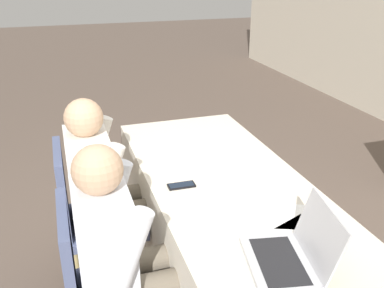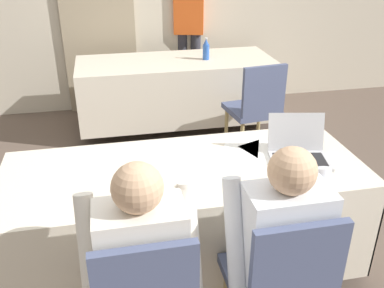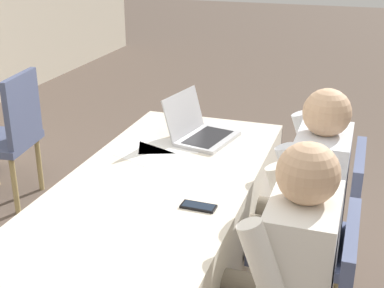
{
  "view_description": "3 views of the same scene",
  "coord_description": "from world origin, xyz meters",
  "px_view_note": "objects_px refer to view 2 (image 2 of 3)",
  "views": [
    {
      "loc": [
        1.81,
        -0.79,
        1.8
      ],
      "look_at": [
        0.0,
        -0.21,
        0.98
      ],
      "focal_mm": 40.0,
      "sensor_mm": 36.0,
      "label": 1
    },
    {
      "loc": [
        -0.39,
        -2.05,
        1.91
      ],
      "look_at": [
        0.0,
        -0.21,
        0.98
      ],
      "focal_mm": 40.0,
      "sensor_mm": 36.0,
      "label": 2
    },
    {
      "loc": [
        -1.83,
        -0.82,
        1.76
      ],
      "look_at": [
        0.0,
        -0.21,
        0.98
      ],
      "focal_mm": 50.0,
      "sensor_mm": 36.0,
      "label": 3
    }
  ],
  "objects_px": {
    "person_white_shirt": "(276,240)",
    "chair_near_right": "(282,282)",
    "water_bottle": "(206,50)",
    "chair_far_spare": "(256,106)",
    "laptop": "(299,152)",
    "person_red_shirt": "(189,28)",
    "cell_phone": "(185,192)",
    "person_checkered_shirt": "(141,258)"
  },
  "relations": [
    {
      "from": "laptop",
      "to": "chair_far_spare",
      "type": "bearing_deg",
      "value": 90.66
    },
    {
      "from": "water_bottle",
      "to": "person_white_shirt",
      "type": "distance_m",
      "value": 2.83
    },
    {
      "from": "person_checkered_shirt",
      "to": "person_red_shirt",
      "type": "relative_size",
      "value": 0.73
    },
    {
      "from": "chair_far_spare",
      "to": "person_white_shirt",
      "type": "relative_size",
      "value": 0.78
    },
    {
      "from": "person_white_shirt",
      "to": "person_red_shirt",
      "type": "xyz_separation_m",
      "value": [
        0.31,
        3.54,
        0.25
      ]
    },
    {
      "from": "cell_phone",
      "to": "chair_near_right",
      "type": "bearing_deg",
      "value": -51.29
    },
    {
      "from": "chair_near_right",
      "to": "person_checkered_shirt",
      "type": "relative_size",
      "value": 0.78
    },
    {
      "from": "water_bottle",
      "to": "person_red_shirt",
      "type": "height_order",
      "value": "person_red_shirt"
    },
    {
      "from": "laptop",
      "to": "person_white_shirt",
      "type": "bearing_deg",
      "value": -110.48
    },
    {
      "from": "laptop",
      "to": "chair_near_right",
      "type": "relative_size",
      "value": 0.42
    },
    {
      "from": "chair_near_right",
      "to": "laptop",
      "type": "bearing_deg",
      "value": -117.73
    },
    {
      "from": "cell_phone",
      "to": "person_white_shirt",
      "type": "xyz_separation_m",
      "value": [
        0.35,
        -0.36,
        -0.08
      ]
    },
    {
      "from": "chair_near_right",
      "to": "person_checkered_shirt",
      "type": "xyz_separation_m",
      "value": [
        -0.62,
        0.1,
        0.16
      ]
    },
    {
      "from": "laptop",
      "to": "chair_far_spare",
      "type": "relative_size",
      "value": 0.42
    },
    {
      "from": "water_bottle",
      "to": "chair_far_spare",
      "type": "bearing_deg",
      "value": -70.47
    },
    {
      "from": "laptop",
      "to": "person_red_shirt",
      "type": "distance_m",
      "value": 2.97
    },
    {
      "from": "chair_far_spare",
      "to": "person_white_shirt",
      "type": "distance_m",
      "value": 2.11
    },
    {
      "from": "person_red_shirt",
      "to": "cell_phone",
      "type": "bearing_deg",
      "value": -87.11
    },
    {
      "from": "water_bottle",
      "to": "person_checkered_shirt",
      "type": "relative_size",
      "value": 0.19
    },
    {
      "from": "water_bottle",
      "to": "person_white_shirt",
      "type": "relative_size",
      "value": 0.19
    },
    {
      "from": "person_checkered_shirt",
      "to": "person_white_shirt",
      "type": "bearing_deg",
      "value": -180.0
    },
    {
      "from": "cell_phone",
      "to": "chair_far_spare",
      "type": "distance_m",
      "value": 1.93
    },
    {
      "from": "laptop",
      "to": "chair_far_spare",
      "type": "height_order",
      "value": "laptop"
    },
    {
      "from": "laptop",
      "to": "cell_phone",
      "type": "height_order",
      "value": "laptop"
    },
    {
      "from": "person_white_shirt",
      "to": "chair_near_right",
      "type": "bearing_deg",
      "value": 90.0
    },
    {
      "from": "chair_far_spare",
      "to": "person_red_shirt",
      "type": "bearing_deg",
      "value": -85.73
    },
    {
      "from": "water_bottle",
      "to": "chair_near_right",
      "type": "bearing_deg",
      "value": -96.72
    },
    {
      "from": "person_white_shirt",
      "to": "water_bottle",
      "type": "bearing_deg",
      "value": -96.97
    },
    {
      "from": "chair_near_right",
      "to": "person_white_shirt",
      "type": "relative_size",
      "value": 0.78
    },
    {
      "from": "chair_far_spare",
      "to": "person_red_shirt",
      "type": "xyz_separation_m",
      "value": [
        -0.31,
        1.53,
        0.41
      ]
    },
    {
      "from": "person_white_shirt",
      "to": "person_red_shirt",
      "type": "height_order",
      "value": "person_red_shirt"
    },
    {
      "from": "water_bottle",
      "to": "chair_near_right",
      "type": "height_order",
      "value": "water_bottle"
    },
    {
      "from": "person_white_shirt",
      "to": "person_red_shirt",
      "type": "relative_size",
      "value": 0.73
    },
    {
      "from": "chair_far_spare",
      "to": "person_red_shirt",
      "type": "height_order",
      "value": "person_red_shirt"
    },
    {
      "from": "cell_phone",
      "to": "chair_far_spare",
      "type": "relative_size",
      "value": 0.16
    },
    {
      "from": "chair_near_right",
      "to": "chair_far_spare",
      "type": "bearing_deg",
      "value": -106.54
    },
    {
      "from": "chair_far_spare",
      "to": "person_white_shirt",
      "type": "height_order",
      "value": "person_white_shirt"
    },
    {
      "from": "water_bottle",
      "to": "laptop",
      "type": "bearing_deg",
      "value": -89.59
    },
    {
      "from": "person_white_shirt",
      "to": "person_checkered_shirt",
      "type": "bearing_deg",
      "value": 0.0
    },
    {
      "from": "chair_near_right",
      "to": "person_red_shirt",
      "type": "bearing_deg",
      "value": -94.89
    },
    {
      "from": "cell_phone",
      "to": "water_bottle",
      "type": "relative_size",
      "value": 0.63
    },
    {
      "from": "water_bottle",
      "to": "person_red_shirt",
      "type": "bearing_deg",
      "value": 92.42
    }
  ]
}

